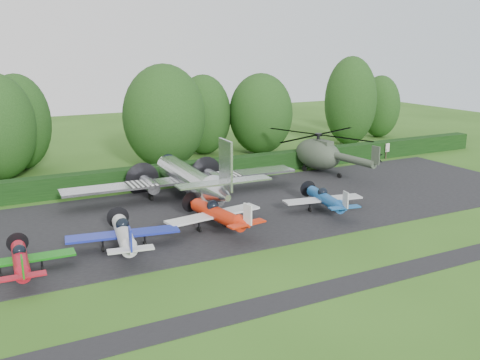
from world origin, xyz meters
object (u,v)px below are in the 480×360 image
sign_board (393,147)px  transport_plane (190,179)px  light_plane_red (20,260)px  helicopter (318,151)px  light_plane_blue (325,199)px  light_plane_white (124,234)px  light_plane_orange (217,214)px

sign_board → transport_plane: bearing=-151.9°
transport_plane → light_plane_red: 18.40m
light_plane_red → helicopter: 34.88m
transport_plane → light_plane_blue: size_ratio=3.03×
light_plane_white → sign_board: size_ratio=2.38×
light_plane_blue → light_plane_orange: bearing=170.2°
light_plane_white → light_plane_blue: (17.37, 0.97, -0.12)m
light_plane_orange → helicopter: size_ratio=0.53×
light_plane_blue → sign_board: 25.18m
light_plane_blue → transport_plane: bearing=127.4°
helicopter → sign_board: bearing=15.2°
light_plane_red → sign_board: (44.74, 16.39, 0.25)m
light_plane_orange → light_plane_blue: (9.93, -0.04, -0.14)m
light_plane_white → light_plane_orange: bearing=-1.1°
transport_plane → light_plane_orange: (-1.11, -8.20, -0.72)m
light_plane_white → light_plane_orange: size_ratio=0.98×
light_plane_red → light_plane_orange: bearing=6.2°
light_plane_red → light_plane_white: (6.65, 1.11, 0.18)m
light_plane_white → helicopter: size_ratio=0.52×
light_plane_white → helicopter: 28.39m
light_plane_white → sign_board: light_plane_white is taller
transport_plane → sign_board: size_ratio=6.52×
light_plane_white → helicopter: bearing=18.6°
light_plane_orange → sign_board: 33.80m
light_plane_white → helicopter: (25.19, 13.06, 1.07)m
light_plane_white → transport_plane: bearing=38.3°
light_plane_red → sign_board: bearing=17.8°
light_plane_orange → helicopter: bearing=42.6°
light_plane_red → light_plane_white: light_plane_white is taller
light_plane_white → light_plane_blue: 17.40m
light_plane_orange → sign_board: (30.64, 14.28, 0.03)m
light_plane_red → light_plane_blue: (24.03, 2.08, 0.07)m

